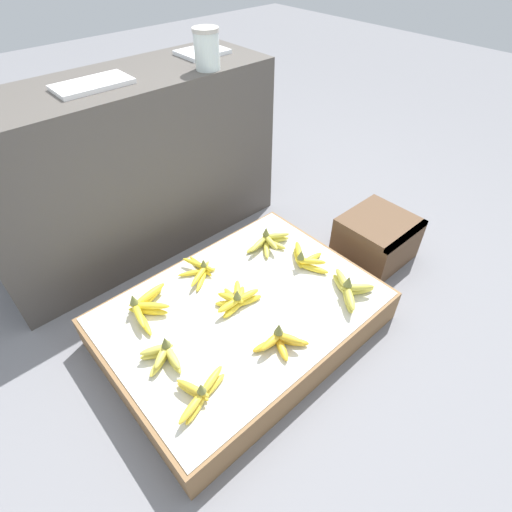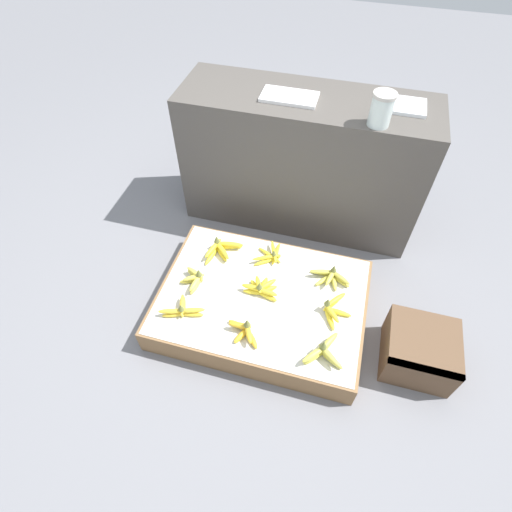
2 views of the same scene
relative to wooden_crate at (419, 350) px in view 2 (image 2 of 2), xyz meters
The scene contains 16 objects.
ground_plane 0.82m from the wooden_crate, behind, with size 10.00×10.00×0.00m, color slate.
display_platform 0.81m from the wooden_crate, behind, with size 1.07×0.77×0.16m.
back_vendor_table 1.23m from the wooden_crate, 130.97° to the left, with size 1.39×0.46×0.82m.
wooden_crate is the anchor object (origin of this frame).
banana_bunch_front_left 1.17m from the wooden_crate, behind, with size 0.23×0.15×0.09m.
banana_bunch_front_midleft 0.85m from the wooden_crate, 168.99° to the right, with size 0.19×0.13×0.10m.
banana_bunch_front_midright 0.48m from the wooden_crate, 159.34° to the right, with size 0.20×0.21×0.11m.
banana_bunch_middle_left 1.18m from the wooden_crate, behind, with size 0.13×0.16×0.10m.
banana_bunch_middle_midleft 0.83m from the wooden_crate, behind, with size 0.20×0.15×0.10m.
banana_bunch_middle_midright 0.45m from the wooden_crate, behind, with size 0.16×0.23×0.10m.
banana_bunch_back_left 1.15m from the wooden_crate, 164.71° to the left, with size 0.19×0.20×0.10m.
banana_bunch_back_midleft 0.89m from the wooden_crate, 157.86° to the left, with size 0.16×0.20×0.08m.
banana_bunch_back_midright 0.56m from the wooden_crate, 150.35° to the left, with size 0.23×0.13×0.09m.
glass_jar 1.16m from the wooden_crate, 119.65° to the left, with size 0.11×0.11×0.16m.
foam_tray_white 1.43m from the wooden_crate, 135.50° to the left, with size 0.29×0.16×0.02m.
foam_tray_dark 1.22m from the wooden_crate, 108.11° to the left, with size 0.22×0.17×0.02m.
Camera 2 is at (0.28, -1.14, 1.88)m, focal length 28.00 mm.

